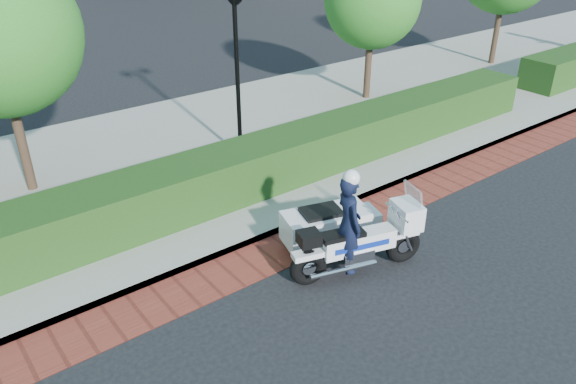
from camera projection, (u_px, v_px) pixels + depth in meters
ground at (360, 279)px, 9.49m from camera, size 120.00×120.00×0.00m
brick_strip at (305, 240)px, 10.53m from camera, size 60.00×1.00×0.01m
sidewalk at (189, 158)px, 13.65m from camera, size 60.00×8.00×0.15m
hedge_main at (242, 171)px, 11.70m from camera, size 18.00×1.20×1.00m
lamppost at (236, 38)px, 12.26m from camera, size 1.02×0.70×4.21m
tree_c at (373, 0)px, 16.08m from camera, size 2.80×2.80×4.30m
police_motorcycle at (344, 229)px, 9.60m from camera, size 2.41×2.07×1.99m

